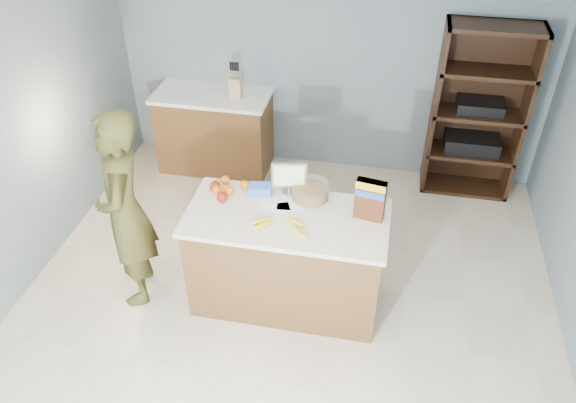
% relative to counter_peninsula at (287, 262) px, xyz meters
% --- Properties ---
extents(floor, '(4.50, 5.00, 0.02)m').
position_rel_counter_peninsula_xyz_m(floor, '(0.00, -0.30, -0.42)').
color(floor, beige).
rests_on(floor, ground).
extents(walls, '(4.52, 5.02, 2.51)m').
position_rel_counter_peninsula_xyz_m(walls, '(0.00, -0.30, 1.24)').
color(walls, slate).
rests_on(walls, ground).
extents(counter_peninsula, '(1.56, 0.76, 0.90)m').
position_rel_counter_peninsula_xyz_m(counter_peninsula, '(0.00, 0.00, 0.00)').
color(counter_peninsula, brown).
rests_on(counter_peninsula, ground).
extents(back_cabinet, '(1.24, 0.62, 0.90)m').
position_rel_counter_peninsula_xyz_m(back_cabinet, '(-1.20, 1.90, 0.04)').
color(back_cabinet, brown).
rests_on(back_cabinet, ground).
extents(shelving_unit, '(0.90, 0.40, 1.80)m').
position_rel_counter_peninsula_xyz_m(shelving_unit, '(1.55, 2.05, 0.45)').
color(shelving_unit, black).
rests_on(shelving_unit, ground).
extents(person, '(0.61, 0.73, 1.72)m').
position_rel_counter_peninsula_xyz_m(person, '(-1.26, -0.15, 0.44)').
color(person, '#413F1A').
rests_on(person, ground).
extents(knife_block, '(0.12, 0.10, 0.31)m').
position_rel_counter_peninsula_xyz_m(knife_block, '(-0.92, 1.87, 0.60)').
color(knife_block, tan).
rests_on(knife_block, back_cabinet).
extents(envelopes, '(0.35, 0.20, 0.00)m').
position_rel_counter_peninsula_xyz_m(envelopes, '(-0.05, 0.10, 0.49)').
color(envelopes, white).
rests_on(envelopes, counter_peninsula).
extents(bananas, '(0.47, 0.25, 0.04)m').
position_rel_counter_peninsula_xyz_m(bananas, '(-0.02, -0.15, 0.50)').
color(bananas, yellow).
rests_on(bananas, counter_peninsula).
extents(apples, '(0.18, 0.21, 0.09)m').
position_rel_counter_peninsula_xyz_m(apples, '(-0.58, 0.14, 0.53)').
color(apples, maroon).
rests_on(apples, counter_peninsula).
extents(oranges, '(0.32, 0.25, 0.07)m').
position_rel_counter_peninsula_xyz_m(oranges, '(-0.54, 0.22, 0.52)').
color(oranges, orange).
rests_on(oranges, counter_peninsula).
extents(blue_carton, '(0.20, 0.15, 0.08)m').
position_rel_counter_peninsula_xyz_m(blue_carton, '(-0.27, 0.24, 0.52)').
color(blue_carton, blue).
rests_on(blue_carton, counter_peninsula).
extents(salad_bowl, '(0.30, 0.30, 0.13)m').
position_rel_counter_peninsula_xyz_m(salad_bowl, '(0.14, 0.27, 0.54)').
color(salad_bowl, '#267219').
rests_on(salad_bowl, counter_peninsula).
extents(tv, '(0.28, 0.12, 0.28)m').
position_rel_counter_peninsula_xyz_m(tv, '(-0.04, 0.30, 0.64)').
color(tv, silver).
rests_on(tv, counter_peninsula).
extents(cereal_box, '(0.23, 0.12, 0.34)m').
position_rel_counter_peninsula_xyz_m(cereal_box, '(0.61, 0.10, 0.68)').
color(cereal_box, '#592B14').
rests_on(cereal_box, counter_peninsula).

